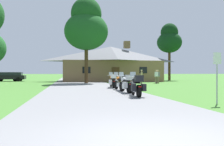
# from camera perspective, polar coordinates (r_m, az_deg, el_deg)

# --- Properties ---
(ground_plane) EXTENTS (500.00, 500.00, 0.00)m
(ground_plane) POSITION_cam_1_polar(r_m,az_deg,el_deg) (24.09, -7.05, -3.06)
(ground_plane) COLOR #42752D
(asphalt_driveway) EXTENTS (6.40, 80.00, 0.06)m
(asphalt_driveway) POSITION_cam_1_polar(r_m,az_deg,el_deg) (22.09, -6.74, -3.26)
(asphalt_driveway) COLOR slate
(asphalt_driveway) RESTS_ON ground
(motorcycle_black_nearest_to_camera) EXTENTS (0.80, 2.08, 1.30)m
(motorcycle_black_nearest_to_camera) POSITION_cam_1_polar(r_m,az_deg,el_deg) (12.34, 6.04, -3.17)
(motorcycle_black_nearest_to_camera) COLOR black
(motorcycle_black_nearest_to_camera) RESTS_ON asphalt_driveway
(motorcycle_silver_second_in_row) EXTENTS (0.85, 2.08, 1.30)m
(motorcycle_silver_second_in_row) POSITION_cam_1_polar(r_m,az_deg,el_deg) (14.69, 3.56, -2.66)
(motorcycle_silver_second_in_row) COLOR black
(motorcycle_silver_second_in_row) RESTS_ON asphalt_driveway
(motorcycle_orange_third_in_row) EXTENTS (0.70, 2.08, 1.30)m
(motorcycle_orange_third_in_row) POSITION_cam_1_polar(r_m,az_deg,el_deg) (16.88, 1.96, -2.27)
(motorcycle_orange_third_in_row) COLOR black
(motorcycle_orange_third_in_row) RESTS_ON asphalt_driveway
(motorcycle_orange_farthest_in_row) EXTENTS (0.74, 2.08, 1.30)m
(motorcycle_orange_farthest_in_row) POSITION_cam_1_polar(r_m,az_deg,el_deg) (19.49, 0.16, -1.99)
(motorcycle_orange_farthest_in_row) COLOR black
(motorcycle_orange_farthest_in_row) RESTS_ON asphalt_driveway
(stone_lodge) EXTENTS (15.28, 8.11, 6.28)m
(stone_lodge) POSITION_cam_1_polar(r_m,az_deg,el_deg) (36.48, -0.32, 2.35)
(stone_lodge) COLOR brown
(stone_lodge) RESTS_ON ground
(bystander_white_shirt_near_lodge) EXTENTS (0.52, 0.33, 1.67)m
(bystander_white_shirt_near_lodge) POSITION_cam_1_polar(r_m,az_deg,el_deg) (29.08, 10.73, -0.69)
(bystander_white_shirt_near_lodge) COLOR #75664C
(bystander_white_shirt_near_lodge) RESTS_ON ground
(bystander_tan_shirt_beside_signpost) EXTENTS (0.31, 0.53, 1.69)m
(bystander_tan_shirt_beside_signpost) POSITION_cam_1_polar(r_m,az_deg,el_deg) (28.53, 7.21, -0.67)
(bystander_tan_shirt_beside_signpost) COLOR #75664C
(bystander_tan_shirt_beside_signpost) RESTS_ON ground
(bystander_gray_shirt_by_tree) EXTENTS (0.45, 0.40, 1.69)m
(bystander_gray_shirt_by_tree) POSITION_cam_1_polar(r_m,az_deg,el_deg) (29.42, 11.05, -0.65)
(bystander_gray_shirt_by_tree) COLOR #75664C
(bystander_gray_shirt_by_tree) RESTS_ON ground
(metal_signpost_roadside) EXTENTS (0.36, 0.06, 2.14)m
(metal_signpost_roadside) POSITION_cam_1_polar(r_m,az_deg,el_deg) (10.61, 24.16, 0.32)
(metal_signpost_roadside) COLOR #9EA0A5
(metal_signpost_roadside) RESTS_ON ground
(tree_right_of_lodge) EXTENTS (4.27, 4.27, 9.92)m
(tree_right_of_lodge) POSITION_cam_1_polar(r_m,az_deg,el_deg) (42.38, 13.76, 7.87)
(tree_right_of_lodge) COLOR #422D19
(tree_right_of_lodge) RESTS_ON ground
(tree_by_lodge_front) EXTENTS (5.29, 5.29, 10.41)m
(tree_by_lodge_front) POSITION_cam_1_polar(r_m,az_deg,el_deg) (29.12, -6.27, 11.18)
(tree_by_lodge_front) COLOR #422D19
(tree_by_lodge_front) RESTS_ON ground
(parked_black_suv_far_left) EXTENTS (4.62, 1.96, 1.40)m
(parked_black_suv_far_left) POSITION_cam_1_polar(r_m,az_deg,el_deg) (39.21, -23.55, -0.73)
(parked_black_suv_far_left) COLOR black
(parked_black_suv_far_left) RESTS_ON ground
(parked_silver_sedan_far_left) EXTENTS (4.32, 2.14, 1.20)m
(parked_silver_sedan_far_left) POSITION_cam_1_polar(r_m,az_deg,el_deg) (39.91, -24.19, -0.91)
(parked_silver_sedan_far_left) COLOR #ADAFB7
(parked_silver_sedan_far_left) RESTS_ON ground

